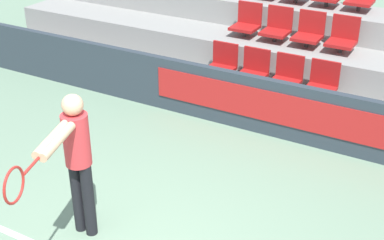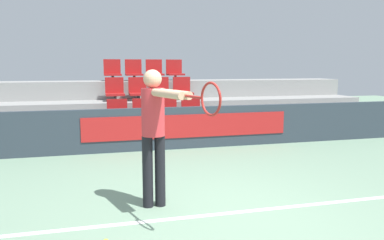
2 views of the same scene
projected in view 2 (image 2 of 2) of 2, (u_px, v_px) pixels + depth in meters
The scene contains 19 objects.
ground_plane at pixel (215, 217), 4.35m from camera, with size 30.00×30.00×0.00m, color gray.
court_baseline at pixel (214, 215), 4.40m from camera, with size 5.71×0.08×0.01m.
barrier_wall at pixel (162, 129), 7.80m from camera, with size 11.62×0.14×0.89m.
bleacher_tier_front at pixel (157, 134), 8.36m from camera, with size 11.22×0.95×0.45m.
bleacher_tier_middle at pixel (151, 119), 9.24m from camera, with size 11.22×0.95×0.90m.
bleacher_tier_back at pixel (145, 106), 10.11m from camera, with size 11.22×0.95×1.36m.
stadium_chair_0 at pixel (118, 114), 8.21m from camera, with size 0.45×0.44×0.57m.
stadium_chair_1 at pixel (143, 113), 8.35m from camera, with size 0.45×0.44×0.57m.
stadium_chair_2 at pixel (168, 113), 8.49m from camera, with size 0.45×0.44×0.57m.
stadium_chair_3 at pixel (192, 112), 8.62m from camera, with size 0.45×0.44×0.57m.
stadium_chair_4 at pixel (115, 91), 9.05m from camera, with size 0.45×0.44×0.57m.
stadium_chair_5 at pixel (138, 91), 9.19m from camera, with size 0.45×0.44×0.57m.
stadium_chair_6 at pixel (161, 90), 9.33m from camera, with size 0.45×0.44×0.57m.
stadium_chair_7 at pixel (183, 90), 9.47m from camera, with size 0.45×0.44×0.57m.
stadium_chair_8 at pixel (112, 72), 9.90m from camera, with size 0.45×0.44×0.57m.
stadium_chair_9 at pixel (134, 72), 10.04m from camera, with size 0.45×0.44×0.57m.
stadium_chair_10 at pixel (155, 71), 10.17m from camera, with size 0.45×0.44×0.57m.
stadium_chair_11 at pixel (175, 71), 10.31m from camera, with size 0.45×0.44×0.57m.
tennis_player at pixel (156, 125), 4.47m from camera, with size 0.57×1.47×1.70m.
Camera 2 is at (-1.30, -3.95, 1.74)m, focal length 35.00 mm.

